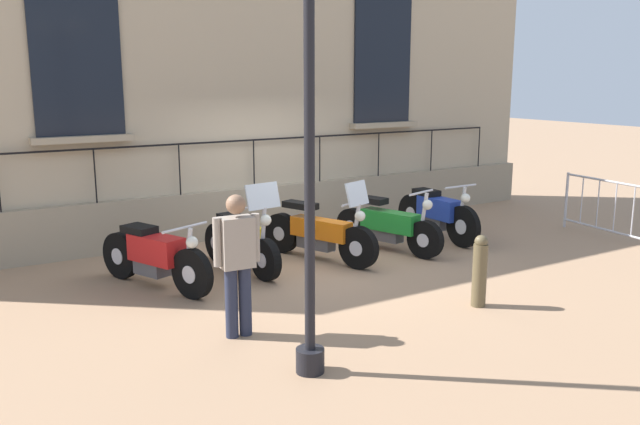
# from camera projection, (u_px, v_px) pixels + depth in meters

# --- Properties ---
(ground_plane) EXTENTS (60.00, 60.00, 0.00)m
(ground_plane) POSITION_uv_depth(u_px,v_px,m) (309.00, 258.00, 10.44)
(ground_plane) COLOR #9E7A5B
(building_facade) EXTENTS (0.82, 13.18, 6.17)m
(building_facade) POSITION_uv_depth(u_px,v_px,m) (242.00, 68.00, 11.77)
(building_facade) COLOR tan
(building_facade) RESTS_ON ground_plane
(motorcycle_red) EXTENTS (2.03, 1.04, 0.95)m
(motorcycle_red) POSITION_uv_depth(u_px,v_px,m) (155.00, 257.00, 8.89)
(motorcycle_red) COLOR black
(motorcycle_red) RESTS_ON ground_plane
(motorcycle_yellow) EXTENTS (1.87, 0.64, 1.38)m
(motorcycle_yellow) POSITION_uv_depth(u_px,v_px,m) (242.00, 243.00, 9.67)
(motorcycle_yellow) COLOR black
(motorcycle_yellow) RESTS_ON ground_plane
(motorcycle_orange) EXTENTS (2.09, 0.95, 1.32)m
(motorcycle_orange) POSITION_uv_depth(u_px,v_px,m) (319.00, 234.00, 10.24)
(motorcycle_orange) COLOR black
(motorcycle_orange) RESTS_ON ground_plane
(motorcycle_green) EXTENTS (2.03, 0.86, 1.07)m
(motorcycle_green) POSITION_uv_depth(u_px,v_px,m) (388.00, 226.00, 10.81)
(motorcycle_green) COLOR black
(motorcycle_green) RESTS_ON ground_plane
(motorcycle_blue) EXTENTS (2.00, 0.69, 1.04)m
(motorcycle_blue) POSITION_uv_depth(u_px,v_px,m) (438.00, 214.00, 11.54)
(motorcycle_blue) COLOR black
(motorcycle_blue) RESTS_ON ground_plane
(lamppost) EXTENTS (0.30, 1.00, 4.06)m
(lamppost) POSITION_uv_depth(u_px,v_px,m) (309.00, 104.00, 5.91)
(lamppost) COLOR black
(lamppost) RESTS_ON ground_plane
(crowd_barrier) EXTENTS (1.91, 0.27, 1.05)m
(crowd_barrier) POSITION_uv_depth(u_px,v_px,m) (606.00, 207.00, 11.65)
(crowd_barrier) COLOR #B7B7BF
(crowd_barrier) RESTS_ON ground_plane
(bollard) EXTENTS (0.18, 0.18, 0.91)m
(bollard) POSITION_uv_depth(u_px,v_px,m) (480.00, 271.00, 8.18)
(bollard) COLOR brown
(bollard) RESTS_ON ground_plane
(pedestrian_standing) EXTENTS (0.25, 0.53, 1.60)m
(pedestrian_standing) POSITION_uv_depth(u_px,v_px,m) (237.00, 258.00, 7.14)
(pedestrian_standing) COLOR #23283D
(pedestrian_standing) RESTS_ON ground_plane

